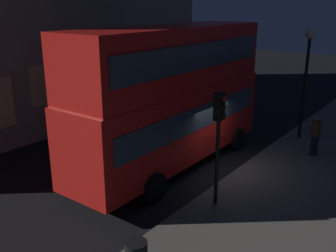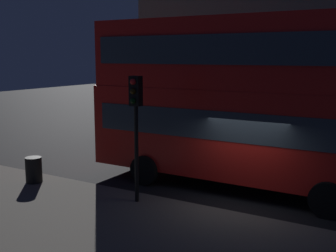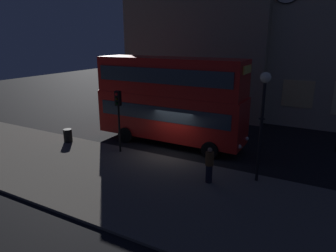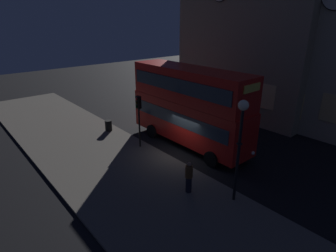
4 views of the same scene
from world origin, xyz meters
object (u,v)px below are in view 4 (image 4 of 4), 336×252
object	(u,v)px
double_decker_bus	(189,103)
litter_bin	(108,126)
pedestrian	(189,177)
traffic_light_near_kerb	(139,111)
street_lamp	(241,130)

from	to	relation	value
double_decker_bus	litter_bin	size ratio (longest dim) A/B	11.37
pedestrian	litter_bin	size ratio (longest dim) A/B	2.01
traffic_light_near_kerb	street_lamp	distance (m)	8.15
double_decker_bus	street_lamp	xyz separation A→B (m)	(6.35, -3.02, 0.78)
double_decker_bus	traffic_light_near_kerb	xyz separation A→B (m)	(-1.73, -3.05, -0.31)
street_lamp	traffic_light_near_kerb	bearing A→B (deg)	-179.79
traffic_light_near_kerb	street_lamp	bearing A→B (deg)	-4.46
street_lamp	pedestrian	xyz separation A→B (m)	(-1.95, -1.26, -2.86)
double_decker_bus	street_lamp	bearing A→B (deg)	-25.64
traffic_light_near_kerb	double_decker_bus	bearing A→B (deg)	55.81
traffic_light_near_kerb	pedestrian	bearing A→B (deg)	-16.03
traffic_light_near_kerb	pedestrian	world-z (taller)	traffic_light_near_kerb
street_lamp	pedestrian	world-z (taller)	street_lamp
double_decker_bus	pedestrian	xyz separation A→B (m)	(4.41, -4.28, -2.08)
litter_bin	pedestrian	bearing A→B (deg)	-5.79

